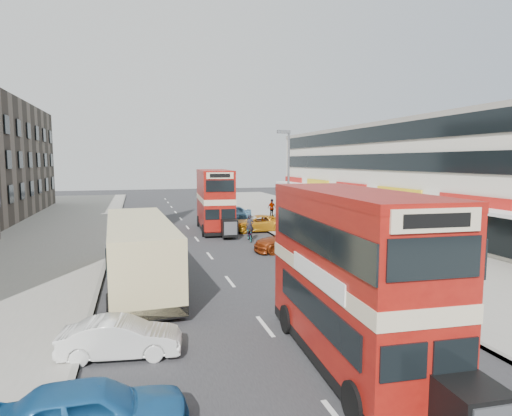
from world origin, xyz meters
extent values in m
plane|color=#28282B|center=(0.00, 0.00, 0.00)|extent=(160.00, 160.00, 0.00)
cube|color=#28282B|center=(0.00, 20.00, 0.01)|extent=(12.00, 90.00, 0.01)
cube|color=gray|center=(12.00, 20.00, 0.07)|extent=(12.00, 90.00, 0.15)
cube|color=gray|center=(-12.00, 20.00, 0.07)|extent=(12.00, 90.00, 0.15)
cube|color=gray|center=(-6.10, 20.00, 0.07)|extent=(0.20, 90.00, 0.16)
cube|color=gray|center=(6.10, 20.00, 0.07)|extent=(0.20, 90.00, 0.16)
cube|color=silver|center=(20.00, 22.00, 4.50)|extent=(8.00, 46.00, 9.00)
cube|color=black|center=(15.95, 22.00, 1.60)|extent=(0.10, 44.00, 2.40)
cube|color=gray|center=(20.00, 22.00, 9.10)|extent=(8.20, 46.20, 0.40)
cube|color=white|center=(15.10, 22.00, 3.00)|extent=(1.80, 44.00, 0.20)
cylinder|color=slate|center=(6.60, 18.00, 4.00)|extent=(0.16, 0.16, 8.00)
cube|color=slate|center=(6.20, 18.00, 8.00)|extent=(1.00, 0.20, 0.25)
cube|color=black|center=(1.61, -1.19, 0.34)|extent=(2.81, 7.81, 0.34)
cube|color=maroon|center=(1.61, -1.19, 1.49)|extent=(2.79, 7.81, 2.12)
cube|color=beige|center=(1.61, -1.19, 2.69)|extent=(2.83, 7.85, 0.43)
cube|color=maroon|center=(1.61, -1.19, 3.85)|extent=(2.79, 7.81, 2.02)
cube|color=maroon|center=(1.61, -1.19, 4.94)|extent=(2.81, 7.83, 0.24)
cube|color=black|center=(1.99, -5.64, 0.87)|extent=(1.21, 1.21, 1.25)
cube|color=black|center=(2.07, 23.79, 0.34)|extent=(2.98, 7.96, 0.34)
cube|color=maroon|center=(2.07, 23.79, 1.51)|extent=(2.96, 7.96, 2.15)
cube|color=beige|center=(2.07, 23.79, 2.73)|extent=(3.00, 8.00, 0.44)
cube|color=maroon|center=(2.07, 23.79, 3.90)|extent=(2.96, 7.96, 2.05)
cube|color=maroon|center=(2.07, 23.79, 5.01)|extent=(2.98, 7.98, 0.24)
cube|color=black|center=(2.38, 19.27, 0.88)|extent=(1.25, 1.25, 1.27)
cube|color=black|center=(-4.24, 8.45, 0.44)|extent=(3.32, 11.10, 0.44)
cube|color=#CABB83|center=(-4.24, 8.45, 1.70)|extent=(3.30, 11.10, 2.85)
imported|color=#1C5B9A|center=(-5.36, -3.25, 0.70)|extent=(4.13, 1.76, 1.39)
imported|color=white|center=(-4.88, 0.88, 0.59)|extent=(3.71, 1.69, 1.18)
imported|color=maroon|center=(5.41, 13.95, 0.73)|extent=(5.07, 2.10, 1.47)
imported|color=orange|center=(5.38, 22.20, 0.68)|extent=(5.01, 2.47, 1.37)
imported|color=#5C93B8|center=(4.70, 29.76, 0.72)|extent=(4.27, 1.88, 1.43)
imported|color=gray|center=(7.99, 15.50, 1.03)|extent=(0.77, 0.66, 1.75)
imported|color=gray|center=(9.09, 29.93, 1.07)|extent=(1.17, 0.89, 1.84)
imported|color=gray|center=(3.69, 18.19, 0.45)|extent=(0.74, 1.77, 0.91)
imported|color=black|center=(3.69, 18.19, 1.15)|extent=(0.62, 0.43, 1.61)
camera|label=1|loc=(-4.30, -12.30, 5.89)|focal=30.42mm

